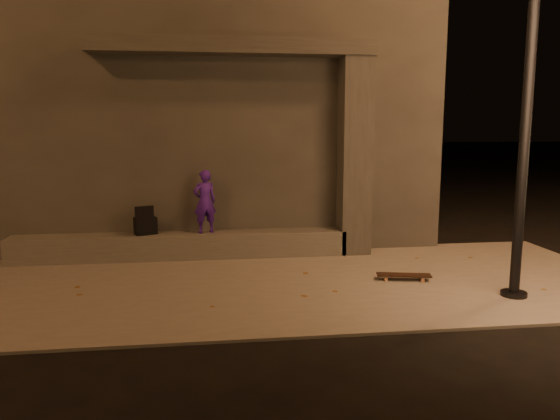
{
  "coord_description": "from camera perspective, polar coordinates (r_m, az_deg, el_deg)",
  "views": [
    {
      "loc": [
        -1.01,
        -6.07,
        2.47
      ],
      "look_at": [
        0.07,
        2.0,
        1.16
      ],
      "focal_mm": 35.0,
      "sensor_mm": 36.0,
      "label": 1
    }
  ],
  "objects": [
    {
      "name": "ground",
      "position": [
        6.64,
        1.71,
        -12.75
      ],
      "size": [
        120.0,
        120.0,
        0.0
      ],
      "primitive_type": "plane",
      "color": "black",
      "rests_on": "ground"
    },
    {
      "name": "sidewalk",
      "position": [
        8.5,
        -0.49,
        -7.64
      ],
      "size": [
        11.0,
        4.4,
        0.04
      ],
      "primitive_type": "cube",
      "color": "slate",
      "rests_on": "ground"
    },
    {
      "name": "building",
      "position": [
        12.57,
        -7.69,
        9.67
      ],
      "size": [
        9.0,
        5.1,
        5.22
      ],
      "color": "#3B3835",
      "rests_on": "ground"
    },
    {
      "name": "ledge",
      "position": [
        10.08,
        -10.25,
        -3.66
      ],
      "size": [
        6.0,
        0.55,
        0.45
      ],
      "primitive_type": "cube",
      "color": "#55524D",
      "rests_on": "sidewalk"
    },
    {
      "name": "column",
      "position": [
        10.21,
        7.81,
        5.5
      ],
      "size": [
        0.55,
        0.55,
        3.6
      ],
      "primitive_type": "cube",
      "color": "#3B3835",
      "rests_on": "sidewalk"
    },
    {
      "name": "canopy",
      "position": [
        9.97,
        -4.84,
        16.64
      ],
      "size": [
        5.0,
        0.7,
        0.28
      ],
      "primitive_type": "cube",
      "color": "#3B3835",
      "rests_on": "column"
    },
    {
      "name": "skateboarder",
      "position": [
        9.93,
        -7.87,
        0.88
      ],
      "size": [
        0.48,
        0.39,
        1.15
      ],
      "primitive_type": "imported",
      "rotation": [
        0.0,
        0.0,
        3.46
      ],
      "color": "#42189C",
      "rests_on": "ledge"
    },
    {
      "name": "backpack",
      "position": [
        10.05,
        -13.88,
        -1.46
      ],
      "size": [
        0.44,
        0.36,
        0.53
      ],
      "rotation": [
        0.0,
        0.0,
        0.38
      ],
      "color": "black",
      "rests_on": "ledge"
    },
    {
      "name": "skateboard",
      "position": [
        8.77,
        12.81,
        -6.68
      ],
      "size": [
        0.86,
        0.39,
        0.09
      ],
      "rotation": [
        0.0,
        0.0,
        -0.22
      ],
      "color": "black",
      "rests_on": "sidewalk"
    }
  ]
}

